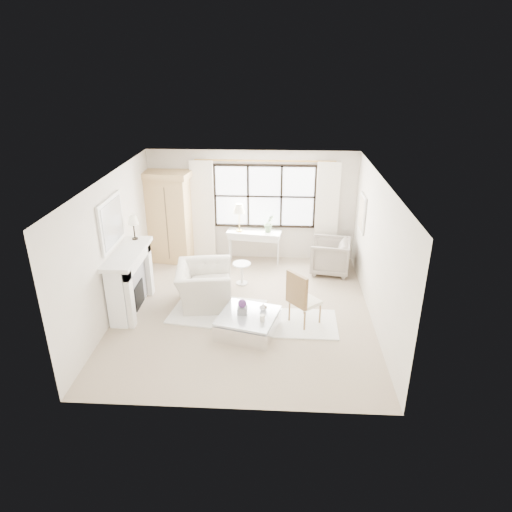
% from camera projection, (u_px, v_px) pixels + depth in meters
% --- Properties ---
extents(floor, '(5.50, 5.50, 0.00)m').
position_uv_depth(floor, '(244.00, 312.00, 9.12)').
color(floor, tan).
rests_on(floor, ground).
extents(ceiling, '(5.50, 5.50, 0.00)m').
position_uv_depth(ceiling, '(242.00, 179.00, 8.04)').
color(ceiling, silver).
rests_on(ceiling, ground).
extents(wall_back, '(5.00, 0.00, 5.00)m').
position_uv_depth(wall_back, '(252.00, 206.00, 11.10)').
color(wall_back, beige).
rests_on(wall_back, ground).
extents(wall_front, '(5.00, 0.00, 5.00)m').
position_uv_depth(wall_front, '(226.00, 330.00, 6.07)').
color(wall_front, white).
rests_on(wall_front, ground).
extents(wall_left, '(0.00, 5.50, 5.50)m').
position_uv_depth(wall_left, '(113.00, 247.00, 8.71)').
color(wall_left, beige).
rests_on(wall_left, ground).
extents(wall_right, '(0.00, 5.50, 5.50)m').
position_uv_depth(wall_right, '(377.00, 252.00, 8.46)').
color(wall_right, beige).
rests_on(wall_right, ground).
extents(window_pane, '(2.40, 0.02, 1.50)m').
position_uv_depth(window_pane, '(265.00, 196.00, 10.96)').
color(window_pane, white).
rests_on(window_pane, wall_back).
extents(window_frame, '(2.50, 0.04, 1.50)m').
position_uv_depth(window_frame, '(265.00, 196.00, 10.95)').
color(window_frame, black).
rests_on(window_frame, wall_back).
extents(curtain_rod, '(3.30, 0.04, 0.04)m').
position_uv_depth(curtain_rod, '(265.00, 161.00, 10.56)').
color(curtain_rod, '#B2823D').
rests_on(curtain_rod, wall_back).
extents(curtain_left, '(0.55, 0.10, 2.47)m').
position_uv_depth(curtain_left, '(203.00, 211.00, 11.11)').
color(curtain_left, white).
rests_on(curtain_left, ground).
extents(curtain_right, '(0.55, 0.10, 2.47)m').
position_uv_depth(curtain_right, '(327.00, 213.00, 10.96)').
color(curtain_right, white).
rests_on(curtain_right, ground).
extents(fireplace, '(0.58, 1.66, 1.26)m').
position_uv_depth(fireplace, '(129.00, 280.00, 8.98)').
color(fireplace, white).
rests_on(fireplace, ground).
extents(mirror_frame, '(0.05, 1.15, 0.95)m').
position_uv_depth(mirror_frame, '(111.00, 223.00, 8.51)').
color(mirror_frame, white).
rests_on(mirror_frame, wall_left).
extents(mirror_glass, '(0.02, 1.00, 0.80)m').
position_uv_depth(mirror_glass, '(113.00, 223.00, 8.51)').
color(mirror_glass, silver).
rests_on(mirror_glass, wall_left).
extents(art_frame, '(0.04, 0.62, 0.82)m').
position_uv_depth(art_frame, '(362.00, 213.00, 9.93)').
color(art_frame, white).
rests_on(art_frame, wall_right).
extents(art_canvas, '(0.01, 0.52, 0.72)m').
position_uv_depth(art_canvas, '(361.00, 213.00, 9.93)').
color(art_canvas, beige).
rests_on(art_canvas, wall_right).
extents(mantel_lamp, '(0.22, 0.22, 0.51)m').
position_uv_depth(mantel_lamp, '(133.00, 221.00, 9.16)').
color(mantel_lamp, black).
rests_on(mantel_lamp, fireplace).
extents(armoire, '(1.21, 0.85, 2.24)m').
position_uv_depth(armoire, '(169.00, 216.00, 11.02)').
color(armoire, tan).
rests_on(armoire, floor).
extents(console_table, '(1.35, 0.62, 0.80)m').
position_uv_depth(console_table, '(254.00, 247.00, 11.20)').
color(console_table, silver).
rests_on(console_table, floor).
extents(console_lamp, '(0.28, 0.28, 0.69)m').
position_uv_depth(console_lamp, '(239.00, 209.00, 10.83)').
color(console_lamp, '#A7883A').
rests_on(console_lamp, console_table).
extents(orchid_plant, '(0.30, 0.27, 0.44)m').
position_uv_depth(orchid_plant, '(269.00, 223.00, 10.92)').
color(orchid_plant, '#5A764F').
rests_on(orchid_plant, console_table).
extents(side_table, '(0.40, 0.40, 0.51)m').
position_uv_depth(side_table, '(242.00, 270.00, 10.12)').
color(side_table, silver).
rests_on(side_table, floor).
extents(rug_left, '(1.96, 1.52, 0.03)m').
position_uv_depth(rug_left, '(218.00, 311.00, 9.10)').
color(rug_left, white).
rests_on(rug_left, floor).
extents(rug_right, '(1.42, 1.08, 0.03)m').
position_uv_depth(rug_right, '(300.00, 323.00, 8.71)').
color(rug_right, white).
rests_on(rug_right, floor).
extents(club_armchair, '(1.23, 1.36, 0.81)m').
position_uv_depth(club_armchair, '(204.00, 285.00, 9.30)').
color(club_armchair, beige).
rests_on(club_armchair, floor).
extents(wingback_chair, '(1.01, 0.99, 0.81)m').
position_uv_depth(wingback_chair, '(330.00, 256.00, 10.66)').
color(wingback_chair, gray).
rests_on(wingback_chair, floor).
extents(french_chair, '(0.68, 0.68, 1.08)m').
position_uv_depth(french_chair, '(304.00, 309.00, 8.61)').
color(french_chair, olive).
rests_on(french_chair, floor).
extents(coffee_table, '(1.22, 1.22, 0.38)m').
position_uv_depth(coffee_table, '(248.00, 324.00, 8.37)').
color(coffee_table, white).
rests_on(coffee_table, floor).
extents(planter_box, '(0.17, 0.17, 0.13)m').
position_uv_depth(planter_box, '(242.00, 310.00, 8.30)').
color(planter_box, slate).
rests_on(planter_box, coffee_table).
extents(planter_flowers, '(0.16, 0.16, 0.16)m').
position_uv_depth(planter_flowers, '(242.00, 303.00, 8.24)').
color(planter_flowers, '#572B6B').
rests_on(planter_flowers, planter_box).
extents(pillar_candle, '(0.09, 0.09, 0.12)m').
position_uv_depth(pillar_candle, '(262.00, 318.00, 8.07)').
color(pillar_candle, silver).
rests_on(pillar_candle, coffee_table).
extents(coffee_vase, '(0.15, 0.15, 0.15)m').
position_uv_depth(coffee_vase, '(263.00, 307.00, 8.40)').
color(coffee_vase, silver).
rests_on(coffee_vase, coffee_table).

